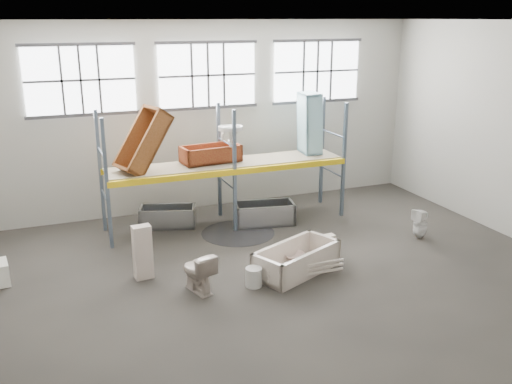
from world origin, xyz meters
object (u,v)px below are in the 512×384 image
rust_tub_flat (211,154)px  cistern_tall (143,252)px  blue_tub_upright (310,123)px  toilet_beige (198,272)px  toilet_white (420,224)px  steel_tub_left (168,216)px  bucket (254,277)px  steel_tub_right (264,213)px  bathtub_beige (296,259)px

rust_tub_flat → cistern_tall: bearing=-131.2°
cistern_tall → blue_tub_upright: bearing=22.0°
toilet_beige → toilet_white: 5.71m
toilet_beige → toilet_white: bearing=170.4°
toilet_white → steel_tub_left: bearing=-132.1°
toilet_beige → steel_tub_left: toilet_beige is taller
cistern_tall → toilet_white: size_ratio=1.55×
blue_tub_upright → bucket: size_ratio=4.13×
cistern_tall → steel_tub_right: 4.00m
cistern_tall → steel_tub_right: (3.46, 2.00, -0.29)m
bucket → blue_tub_upright: bearing=51.0°
toilet_beige → blue_tub_upright: 5.78m
toilet_white → bucket: size_ratio=1.88×
bathtub_beige → cistern_tall: cistern_tall is taller
bathtub_beige → toilet_beige: 2.14m
bathtub_beige → steel_tub_left: 4.07m
blue_tub_upright → rust_tub_flat: bearing=-179.5°
bathtub_beige → bucket: size_ratio=4.87×
toilet_beige → toilet_white: size_ratio=1.12×
bathtub_beige → steel_tub_left: (-1.87, 3.61, -0.02)m
rust_tub_flat → bucket: size_ratio=3.78×
bathtub_beige → blue_tub_upright: size_ratio=1.18×
steel_tub_left → toilet_white: bearing=-29.0°
cistern_tall → rust_tub_flat: 3.63m
cistern_tall → toilet_white: 6.55m
steel_tub_left → steel_tub_right: steel_tub_right is taller
toilet_beige → rust_tub_flat: rust_tub_flat is taller
cistern_tall → toilet_white: bearing=-7.8°
toilet_beige → steel_tub_left: (0.26, 3.70, -0.15)m
steel_tub_right → blue_tub_upright: 2.67m
bathtub_beige → steel_tub_left: bathtub_beige is taller
steel_tub_right → cistern_tall: bearing=-149.9°
cistern_tall → steel_tub_left: size_ratio=0.82×
steel_tub_left → steel_tub_right: bearing=-17.7°
toilet_white → steel_tub_left: 6.19m
cistern_tall → blue_tub_upright: 5.90m
steel_tub_left → rust_tub_flat: bearing=-9.2°
toilet_beige → steel_tub_left: bearing=-110.6°
steel_tub_left → rust_tub_flat: (1.12, -0.18, 1.57)m
bathtub_beige → toilet_beige: (-2.13, -0.09, 0.13)m
blue_tub_upright → steel_tub_left: bearing=177.7°
toilet_white → bucket: bearing=-91.9°
cistern_tall → blue_tub_upright: (4.97, 2.59, 1.83)m
toilet_beige → toilet_white: toilet_beige is taller
toilet_beige → steel_tub_right: (2.59, 2.96, -0.13)m
cistern_tall → bucket: bearing=-36.5°
steel_tub_left → rust_tub_flat: size_ratio=0.95×
toilet_beige → blue_tub_upright: bearing=-155.8°
steel_tub_left → blue_tub_upright: bearing=-2.3°
steel_tub_right → bathtub_beige: bearing=-99.1°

